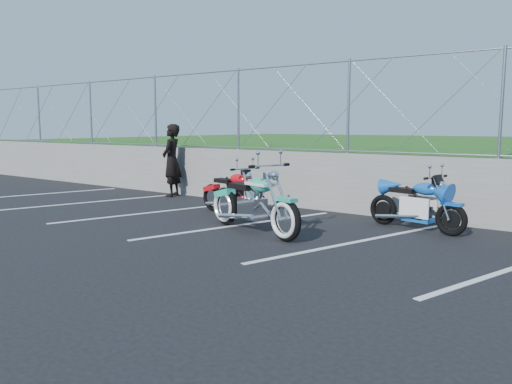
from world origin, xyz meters
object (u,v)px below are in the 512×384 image
Objects in this scene: naked_orange at (234,195)px; person_standing at (172,160)px; cruiser_turquoise at (254,205)px; sportbike_blue at (417,207)px.

person_standing is (-3.13, 1.26, 0.53)m from naked_orange.
sportbike_blue is at bearing 57.24° from cruiser_turquoise.
naked_orange is 1.06× the size of sportbike_blue.
sportbike_blue is at bearing 23.89° from naked_orange.
cruiser_turquoise is 1.81m from naked_orange.
sportbike_blue is 1.00× the size of person_standing.
naked_orange is 1.06× the size of person_standing.
cruiser_turquoise is 1.26× the size of person_standing.
naked_orange is (-1.39, 1.16, -0.06)m from cruiser_turquoise.
cruiser_turquoise reaches higher than sportbike_blue.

